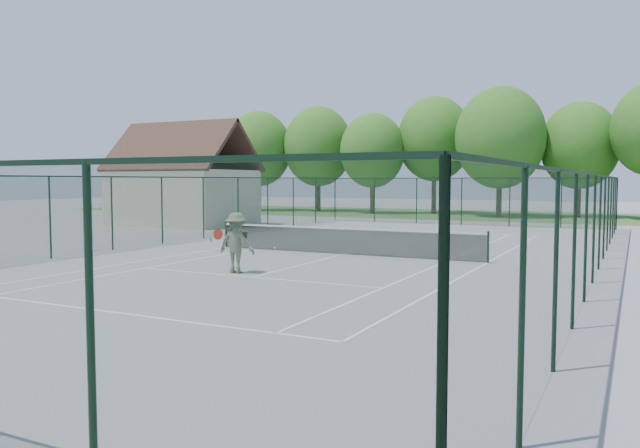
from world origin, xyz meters
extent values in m
plane|color=gray|center=(0.00, 0.00, 0.00)|extent=(140.00, 140.00, 0.00)
cube|color=#416F2F|center=(0.00, 30.00, 0.01)|extent=(80.00, 16.00, 0.01)
cube|color=white|center=(0.00, 11.88, 0.00)|extent=(10.97, 0.08, 0.01)
cube|color=white|center=(0.00, -11.88, 0.00)|extent=(10.97, 0.08, 0.01)
cube|color=white|center=(0.00, 6.40, 0.00)|extent=(8.23, 0.08, 0.01)
cube|color=white|center=(0.00, -6.40, 0.00)|extent=(8.23, 0.08, 0.01)
cube|color=white|center=(5.49, 0.00, 0.00)|extent=(0.08, 23.77, 0.01)
cube|color=white|center=(-5.49, 0.00, 0.00)|extent=(0.08, 23.77, 0.01)
cube|color=white|center=(4.12, 0.00, 0.00)|extent=(0.08, 23.77, 0.01)
cube|color=white|center=(-4.12, 0.00, 0.00)|extent=(0.08, 23.77, 0.01)
cube|color=white|center=(0.00, 0.00, 0.00)|extent=(0.08, 12.80, 0.01)
cylinder|color=black|center=(-5.50, 0.00, 0.55)|extent=(0.08, 0.08, 1.10)
cylinder|color=black|center=(5.50, 0.00, 0.55)|extent=(0.08, 0.08, 1.10)
cube|color=black|center=(0.00, 0.00, 0.50)|extent=(11.00, 0.02, 0.96)
cube|color=white|center=(0.00, 0.00, 1.00)|extent=(11.00, 0.05, 0.07)
cube|color=#1A361F|center=(0.00, 18.00, 1.50)|extent=(18.00, 0.02, 3.00)
cube|color=#1A361F|center=(9.00, 0.00, 1.50)|extent=(0.02, 36.00, 3.00)
cube|color=#1A361F|center=(-9.00, 0.00, 1.50)|extent=(0.02, 36.00, 3.00)
cube|color=black|center=(0.00, 18.00, 3.00)|extent=(18.00, 0.05, 0.05)
cube|color=black|center=(9.00, 0.00, 3.00)|extent=(0.05, 36.00, 0.05)
cube|color=black|center=(-9.00, 0.00, 3.00)|extent=(0.05, 36.00, 0.05)
cube|color=beige|center=(-16.00, 10.00, 1.75)|extent=(8.00, 6.00, 3.50)
cube|color=#422C20|center=(-16.00, 11.50, 5.00)|extent=(8.60, 3.27, 3.27)
cube|color=#422C20|center=(-16.00, 8.50, 5.00)|extent=(8.60, 3.27, 3.27)
cylinder|color=#3E2B1C|center=(-16.50, 30.00, 2.10)|extent=(0.40, 0.40, 4.20)
ellipsoid|color=#3B7623|center=(-16.50, 30.00, 6.00)|extent=(6.40, 6.40, 7.40)
cylinder|color=#3E2B1C|center=(0.00, 30.00, 2.10)|extent=(0.40, 0.40, 4.20)
ellipsoid|color=#3B7623|center=(0.00, 30.00, 6.00)|extent=(6.40, 6.40, 7.40)
cube|color=black|center=(-7.72, 3.69, 0.18)|extent=(0.51, 0.40, 0.36)
cube|color=black|center=(-7.34, 3.96, 0.15)|extent=(0.41, 0.28, 0.30)
imported|color=#5B6248|center=(-0.90, -5.88, 0.93)|extent=(1.23, 0.73, 1.86)
sphere|color=#AED836|center=(0.23, -5.48, 0.78)|extent=(0.07, 0.07, 0.07)
camera|label=1|loc=(10.04, -21.70, 2.85)|focal=35.00mm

